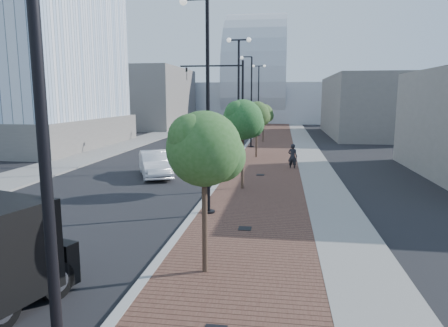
# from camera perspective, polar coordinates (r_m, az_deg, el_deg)

# --- Properties ---
(sidewalk) EXTENTS (7.00, 140.00, 0.12)m
(sidewalk) POSITION_cam_1_polar(r_m,az_deg,el_deg) (47.18, 7.92, 3.11)
(sidewalk) COLOR #4C2D23
(sidewalk) RESTS_ON ground
(concrete_strip) EXTENTS (2.40, 140.00, 0.13)m
(concrete_strip) POSITION_cam_1_polar(r_m,az_deg,el_deg) (47.25, 11.20, 3.03)
(concrete_strip) COLOR slate
(concrete_strip) RESTS_ON ground
(curb) EXTENTS (0.30, 140.00, 0.14)m
(curb) POSITION_cam_1_polar(r_m,az_deg,el_deg) (47.33, 3.68, 3.21)
(curb) COLOR gray
(curb) RESTS_ON ground
(west_sidewalk) EXTENTS (4.00, 140.00, 0.12)m
(west_sidewalk) POSITION_cam_1_polar(r_m,az_deg,el_deg) (50.07, -11.35, 3.37)
(west_sidewalk) COLOR slate
(west_sidewalk) RESTS_ON ground
(white_sedan) EXTENTS (3.68, 5.33, 1.66)m
(white_sedan) POSITION_cam_1_polar(r_m,az_deg,el_deg) (26.79, -9.78, -0.04)
(white_sedan) COLOR silver
(white_sedan) RESTS_ON ground
(dark_car_mid) EXTENTS (2.03, 4.17, 1.14)m
(dark_car_mid) POSITION_cam_1_polar(r_m,az_deg,el_deg) (42.61, -4.20, 3.19)
(dark_car_mid) COLOR black
(dark_car_mid) RESTS_ON ground
(dark_car_far) EXTENTS (2.19, 4.36, 1.21)m
(dark_car_far) POSITION_cam_1_polar(r_m,az_deg,el_deg) (54.17, 1.80, 4.58)
(dark_car_far) COLOR black
(dark_car_far) RESTS_ON ground
(pedestrian) EXTENTS (0.80, 0.65, 1.88)m
(pedestrian) POSITION_cam_1_polar(r_m,az_deg,el_deg) (29.23, 9.72, 0.96)
(pedestrian) COLOR black
(pedestrian) RESTS_ON ground
(streetlight_0) EXTENTS (1.72, 0.56, 9.28)m
(streetlight_0) POSITION_cam_1_polar(r_m,az_deg,el_deg) (5.84, -24.45, 5.17)
(streetlight_0) COLOR black
(streetlight_0) RESTS_ON ground
(streetlight_1) EXTENTS (1.44, 0.56, 9.21)m
(streetlight_1) POSITION_cam_1_polar(r_m,az_deg,el_deg) (17.24, -2.66, 6.66)
(streetlight_1) COLOR black
(streetlight_1) RESTS_ON ground
(streetlight_2) EXTENTS (1.72, 0.56, 9.28)m
(streetlight_2) POSITION_cam_1_polar(r_m,az_deg,el_deg) (29.08, 2.07, 8.72)
(streetlight_2) COLOR black
(streetlight_2) RESTS_ON ground
(streetlight_3) EXTENTS (1.44, 0.56, 9.21)m
(streetlight_3) POSITION_cam_1_polar(r_m,az_deg,el_deg) (41.04, 3.74, 8.24)
(streetlight_3) COLOR black
(streetlight_3) RESTS_ON ground
(streetlight_4) EXTENTS (1.72, 0.56, 9.28)m
(streetlight_4) POSITION_cam_1_polar(r_m,az_deg,el_deg) (53.00, 4.92, 9.00)
(streetlight_4) COLOR black
(streetlight_4) RESTS_ON ground
(traffic_mast) EXTENTS (5.09, 0.20, 8.00)m
(traffic_mast) POSITION_cam_1_polar(r_m,az_deg,el_deg) (32.16, 1.05, 9.08)
(traffic_mast) COLOR black
(traffic_mast) RESTS_ON ground
(tree_0) EXTENTS (2.21, 2.13, 4.81)m
(tree_0) POSITION_cam_1_polar(r_m,az_deg,el_deg) (11.22, -2.59, 2.03)
(tree_0) COLOR #382619
(tree_0) RESTS_ON ground
(tree_1) EXTENTS (2.28, 2.21, 5.06)m
(tree_1) POSITION_cam_1_polar(r_m,az_deg,el_deg) (22.07, 2.81, 6.20)
(tree_1) COLOR #382619
(tree_1) RESTS_ON ground
(tree_2) EXTENTS (2.22, 2.15, 4.83)m
(tree_2) POSITION_cam_1_polar(r_m,az_deg,el_deg) (34.03, 4.75, 6.97)
(tree_2) COLOR #382619
(tree_2) RESTS_ON ground
(tree_3) EXTENTS (2.27, 2.20, 4.41)m
(tree_3) POSITION_cam_1_polar(r_m,az_deg,el_deg) (46.02, 5.68, 7.04)
(tree_3) COLOR #382619
(tree_3) RESTS_ON ground
(tower_podium) EXTENTS (19.00, 19.00, 3.00)m
(tower_podium) POSITION_cam_1_polar(r_m,az_deg,el_deg) (47.93, -27.22, 3.98)
(tower_podium) COLOR #635E59
(tower_podium) RESTS_ON ground
(convention_center) EXTENTS (50.00, 30.00, 50.00)m
(convention_center) POSITION_cam_1_polar(r_m,az_deg,el_deg) (92.09, 4.75, 9.90)
(convention_center) COLOR #ADB1B7
(convention_center) RESTS_ON ground
(commercial_block_nw) EXTENTS (14.00, 20.00, 10.00)m
(commercial_block_nw) POSITION_cam_1_polar(r_m,az_deg,el_deg) (70.99, -11.43, 9.09)
(commercial_block_nw) COLOR slate
(commercial_block_nw) RESTS_ON ground
(commercial_block_ne) EXTENTS (12.00, 22.00, 8.00)m
(commercial_block_ne) POSITION_cam_1_polar(r_m,az_deg,el_deg) (58.22, 20.60, 7.67)
(commercial_block_ne) COLOR #605C57
(commercial_block_ne) RESTS_ON ground
(utility_cover_1) EXTENTS (0.50, 0.50, 0.02)m
(utility_cover_1) POSITION_cam_1_polar(r_m,az_deg,el_deg) (15.79, 2.98, -9.20)
(utility_cover_1) COLOR black
(utility_cover_1) RESTS_ON sidewalk
(utility_cover_2) EXTENTS (0.50, 0.50, 0.02)m
(utility_cover_2) POSITION_cam_1_polar(r_m,az_deg,el_deg) (26.43, 5.19, -1.62)
(utility_cover_2) COLOR black
(utility_cover_2) RESTS_ON sidewalk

